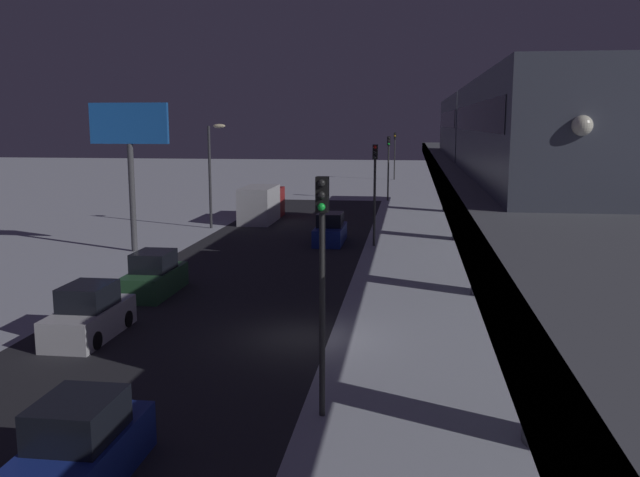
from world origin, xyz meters
TOP-DOWN VIEW (x-y plane):
  - ground_plane at (0.00, 0.00)m, footprint 240.00×240.00m
  - avenue_asphalt at (4.53, 0.00)m, footprint 11.00×89.04m
  - elevated_railway at (-7.24, -0.00)m, footprint 5.00×89.04m
  - subway_train at (-7.33, -9.75)m, footprint 2.94×36.87m
  - sedan_white at (7.73, 0.94)m, footprint 1.91×4.30m
  - sedan_blue at (3.13, 10.83)m, footprint 1.80×4.17m
  - sedan_blue_2 at (1.33, -19.93)m, footprint 1.80×4.59m
  - sedan_green at (7.73, -5.49)m, footprint 1.80×4.30m
  - box_truck at (7.93, -29.38)m, footprint 2.40×7.40m
  - traffic_light_near at (-1.57, 6.59)m, footprint 0.32×0.44m
  - traffic_light_mid at (-1.57, -19.17)m, footprint 0.32×0.44m
  - traffic_light_far at (-1.57, -44.92)m, footprint 0.32×0.44m
  - traffic_light_distant at (-1.57, -70.68)m, footprint 0.32×0.44m
  - commercial_billboard at (12.83, -15.45)m, footprint 4.80×0.36m
  - street_lamp_far at (10.61, -25.00)m, footprint 1.35×0.44m

SIDE VIEW (x-z plane):
  - ground_plane at x=0.00m, z-range 0.00..0.00m
  - avenue_asphalt at x=4.53m, z-range 0.00..0.01m
  - sedan_white at x=7.73m, z-range -0.20..1.77m
  - sedan_green at x=7.73m, z-range -0.19..1.78m
  - sedan_blue at x=3.13m, z-range -0.19..1.78m
  - sedan_blue_2 at x=1.33m, z-range -0.19..1.78m
  - box_truck at x=7.93m, z-range -0.05..2.75m
  - traffic_light_near at x=-1.57m, z-range 1.00..7.40m
  - traffic_light_mid at x=-1.57m, z-range 1.00..7.40m
  - traffic_light_far at x=-1.57m, z-range 1.00..7.40m
  - traffic_light_distant at x=-1.57m, z-range 1.00..7.40m
  - street_lamp_far at x=10.61m, z-range 0.99..8.64m
  - elevated_railway at x=-7.24m, z-range 2.11..7.93m
  - commercial_billboard at x=12.83m, z-range 2.38..11.28m
  - subway_train at x=-7.33m, z-range 5.90..9.30m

